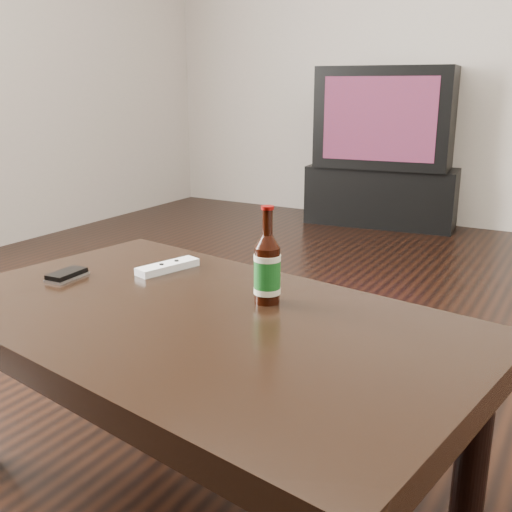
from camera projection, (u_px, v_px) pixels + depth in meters
The scene contains 8 objects.
floor at pixel (285, 444), 1.67m from camera, with size 5.00×6.00×0.01m, color black.
wall_back at pixel (505, 22), 3.81m from camera, with size 5.00×0.02×2.70m, color beige.
tv_stand at pixel (383, 194), 4.31m from camera, with size 1.03×0.51×0.41m, color black.
tv at pixel (388, 117), 4.16m from camera, with size 0.96×0.66×0.68m.
coffee_table at pixel (198, 339), 1.35m from camera, with size 1.35×0.92×0.47m.
beer_bottle at pixel (267, 269), 1.38m from camera, with size 0.07×0.07×0.23m.
phone at pixel (67, 275), 1.58m from camera, with size 0.06×0.11×0.02m.
remote at pixel (168, 267), 1.64m from camera, with size 0.10×0.19×0.02m.
Camera 1 is at (0.66, -1.31, 0.96)m, focal length 42.00 mm.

